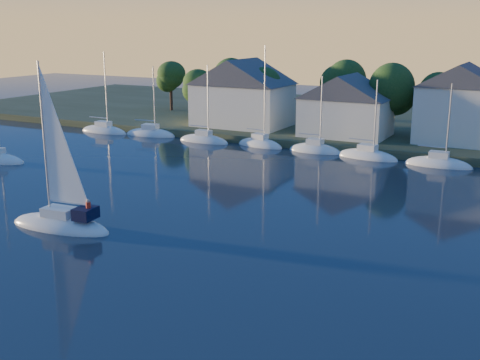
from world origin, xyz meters
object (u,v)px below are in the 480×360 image
Objects in this scene: clubhouse_centre at (347,105)px; clubhouse_west at (243,92)px; hero_sailboat at (61,221)px; clubhouse_east at (461,103)px.

clubhouse_west is at bearing 176.42° from clubhouse_centre.
clubhouse_east is at bearing -120.87° from hero_sailboat.
clubhouse_east is at bearing 8.13° from clubhouse_centre.
clubhouse_centre is 1.10× the size of clubhouse_east.
clubhouse_west is 0.99× the size of hero_sailboat.
clubhouse_east reaches higher than clubhouse_west.
clubhouse_west reaches higher than clubhouse_centre.
hero_sailboat reaches higher than clubhouse_west.
clubhouse_east is (30.00, 1.00, 0.07)m from clubhouse_west.
clubhouse_west is at bearing -85.24° from hero_sailboat.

